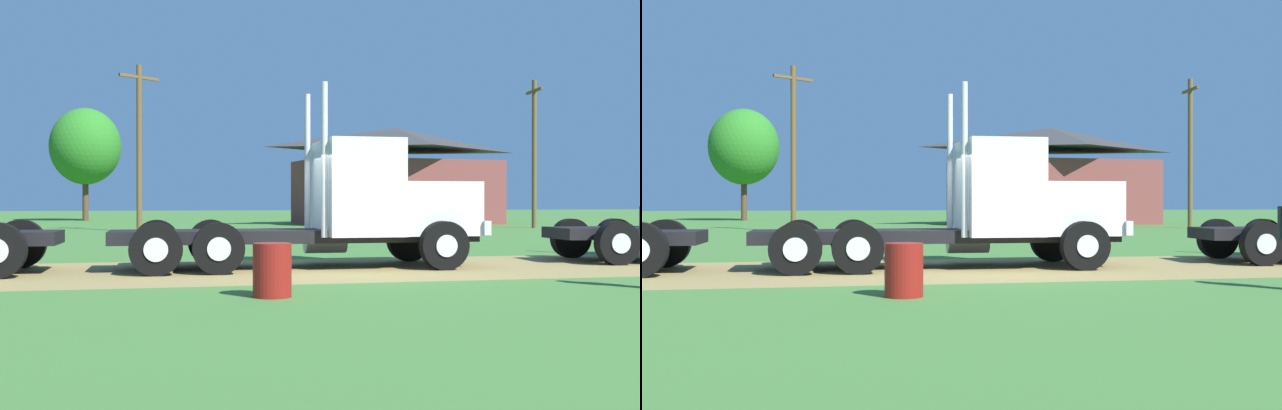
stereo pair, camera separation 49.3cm
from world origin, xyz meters
TOP-DOWN VIEW (x-y plane):
  - ground_plane at (0.00, 0.00)m, footprint 200.00×200.00m
  - dirt_track at (0.00, 0.00)m, footprint 120.00×5.65m
  - truck_foreground_white at (0.93, 0.50)m, footprint 8.30×2.78m
  - steel_barrel at (-1.67, -4.45)m, footprint 0.61×0.61m
  - shed_building at (11.45, 30.37)m, footprint 13.68×9.00m
  - utility_pole_near at (-4.54, 21.20)m, footprint 1.88×1.38m
  - utility_pole_far at (16.80, 21.98)m, footprint 0.38×2.20m
  - tree_mid at (-9.18, 42.51)m, footprint 5.25×5.25m

SIDE VIEW (x-z plane):
  - ground_plane at x=0.00m, z-range 0.00..0.00m
  - dirt_track at x=0.00m, z-range 0.00..0.01m
  - steel_barrel at x=-1.67m, z-range 0.00..0.85m
  - truck_foreground_white at x=0.93m, z-range -0.69..3.37m
  - shed_building at x=11.45m, z-range -0.11..6.15m
  - utility_pole_near at x=-4.54m, z-range 0.25..8.38m
  - utility_pole_far at x=16.80m, z-range 0.25..8.47m
  - tree_mid at x=-9.18m, z-range 1.35..9.86m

